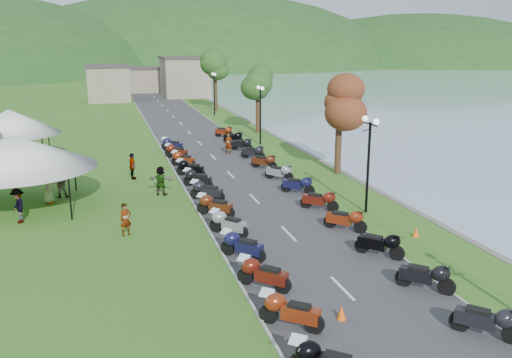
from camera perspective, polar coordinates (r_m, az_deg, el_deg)
road at (r=48.14m, az=-5.95°, el=3.76°), size 7.00×120.00×0.02m
hills_backdrop at (r=206.99m, az=-13.80°, el=11.53°), size 360.00×120.00×76.00m
far_building at (r=92.06m, az=-12.17°, el=10.13°), size 18.00×16.00×5.00m
moto_row_left at (r=26.55m, az=-3.57°, el=-3.78°), size 2.60×40.20×1.10m
moto_row_right at (r=33.51m, az=3.42°, el=0.08°), size 2.60×38.93×1.10m
vendor_tent_main at (r=31.56m, az=-24.00°, el=0.65°), size 5.67×5.67×4.00m
vendor_tent_side at (r=43.42m, az=-24.37°, el=4.07°), size 4.66×4.66×4.00m
tree_lakeside at (r=36.68m, az=8.75°, el=6.12°), size 2.63×2.63×7.29m
pedestrian_a at (r=26.09m, az=-13.47°, el=-5.78°), size 0.69×0.61×1.55m
pedestrian_b at (r=33.33m, az=-19.76°, el=-1.82°), size 0.90×0.55×1.77m
pedestrian_c at (r=29.51m, az=-23.60°, el=-4.24°), size 0.84×1.23×1.77m
traffic_cone_near at (r=18.28m, az=8.99°, el=-13.75°), size 0.32×0.32×0.49m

